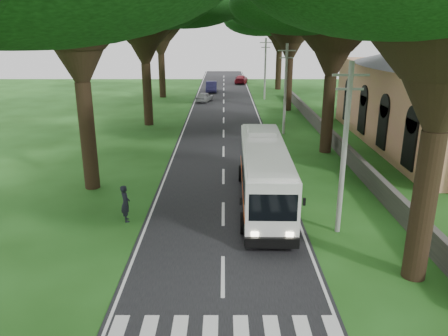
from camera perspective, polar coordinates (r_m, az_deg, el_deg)
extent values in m
plane|color=#1D4614|center=(16.07, -0.16, -17.73)|extent=(140.00, 140.00, 0.00)
cube|color=black|center=(39.19, -0.06, 4.15)|extent=(8.00, 120.00, 0.04)
cube|color=#383533|center=(39.11, 13.28, 4.53)|extent=(0.35, 50.00, 1.20)
cube|color=tan|center=(39.86, 27.00, 7.13)|extent=(12.00, 22.00, 6.40)
cylinder|color=gray|center=(20.53, 15.42, 2.13)|extent=(0.24, 0.24, 8.00)
cube|color=gray|center=(19.91, 16.24, 11.58)|extent=(1.60, 0.10, 0.10)
cube|color=gray|center=(19.98, 16.09, 9.88)|extent=(1.20, 0.10, 0.10)
cylinder|color=gray|center=(39.79, 8.01, 10.05)|extent=(0.24, 0.24, 8.00)
cube|color=gray|center=(39.48, 8.23, 14.94)|extent=(1.60, 0.10, 0.10)
cube|color=gray|center=(39.51, 8.19, 14.07)|extent=(1.20, 0.10, 0.10)
cylinder|color=gray|center=(59.54, 5.40, 12.73)|extent=(0.24, 0.24, 8.00)
cube|color=gray|center=(59.33, 5.50, 16.00)|extent=(1.60, 0.10, 0.10)
cube|color=gray|center=(59.36, 5.48, 15.42)|extent=(1.20, 0.10, 0.10)
cylinder|color=black|center=(27.03, -17.35, 3.91)|extent=(0.90, 0.90, 6.38)
cone|color=black|center=(26.33, -18.41, 14.70)|extent=(3.20, 3.20, 3.80)
cylinder|color=black|center=(44.17, -9.96, 9.41)|extent=(0.90, 0.90, 5.99)
cone|color=black|center=(43.73, -10.32, 15.76)|extent=(3.20, 3.20, 3.80)
cylinder|color=black|center=(61.99, -8.09, 11.81)|extent=(0.90, 0.90, 5.79)
cone|color=black|center=(61.67, -8.29, 16.24)|extent=(3.20, 3.20, 3.80)
ellipsoid|color=black|center=(61.69, -8.47, 20.11)|extent=(12.43, 12.43, 5.22)
cylinder|color=black|center=(17.99, 24.58, -4.74)|extent=(0.90, 0.90, 5.87)
cone|color=black|center=(16.87, 26.72, 10.63)|extent=(3.20, 3.20, 3.80)
cylinder|color=black|center=(34.60, 13.39, 6.76)|extent=(0.90, 0.90, 5.87)
cone|color=black|center=(34.03, 14.00, 14.76)|extent=(3.20, 3.20, 3.80)
cylinder|color=black|center=(51.99, 8.40, 10.68)|extent=(0.90, 0.90, 5.87)
cone|color=black|center=(51.62, 8.65, 16.01)|extent=(3.20, 3.20, 3.80)
ellipsoid|color=black|center=(51.66, 8.88, 20.75)|extent=(12.68, 12.68, 5.33)
cylinder|color=black|center=(69.87, 7.13, 12.46)|extent=(0.90, 0.90, 5.62)
cone|color=black|center=(69.59, 7.28, 16.32)|extent=(3.20, 3.20, 3.80)
ellipsoid|color=black|center=(69.60, 7.42, 19.59)|extent=(15.57, 15.57, 6.54)
cube|color=white|center=(23.91, 5.26, -0.56)|extent=(2.58, 11.30, 2.77)
cube|color=black|center=(24.05, 5.24, 0.55)|extent=(2.60, 9.24, 1.03)
cube|color=black|center=(24.37, 5.17, -3.54)|extent=(2.62, 11.35, 0.33)
cube|color=#BA3A0C|center=(24.12, 5.22, -1.99)|extent=(2.61, 10.18, 0.17)
cube|color=white|center=(23.49, 5.36, 2.77)|extent=(2.38, 10.74, 0.17)
cylinder|color=black|center=(20.85, 2.60, -7.20)|extent=(0.35, 1.04, 1.03)
cylinder|color=black|center=(21.04, 9.05, -7.18)|extent=(0.35, 1.04, 1.03)
cylinder|color=black|center=(27.64, 2.27, -0.73)|extent=(0.35, 1.04, 1.03)
cylinder|color=black|center=(27.79, 7.11, -0.76)|extent=(0.35, 1.04, 1.03)
imported|color=#9C9DA0|center=(57.63, -2.58, 9.26)|extent=(2.43, 3.93, 1.25)
imported|color=navy|center=(66.66, -1.66, 10.58)|extent=(1.65, 4.62, 1.52)
imported|color=maroon|center=(76.91, 2.25, 11.51)|extent=(2.58, 4.96, 1.37)
imported|color=black|center=(22.46, -12.75, -4.52)|extent=(0.66, 0.81, 1.90)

